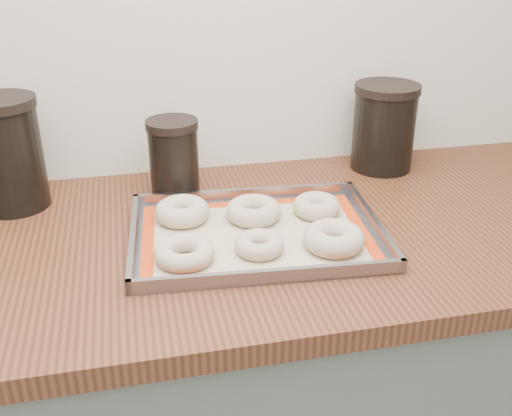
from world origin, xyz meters
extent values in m
cube|color=#5A6559|center=(0.00, 1.68, 0.43)|extent=(3.00, 0.65, 0.86)
cube|color=#5B301B|center=(0.00, 1.68, 0.88)|extent=(3.06, 0.68, 0.04)
cube|color=gray|center=(-0.01, 1.64, 0.90)|extent=(0.48, 0.36, 0.00)
cube|color=gray|center=(0.00, 1.80, 0.91)|extent=(0.46, 0.05, 0.02)
cube|color=gray|center=(-0.02, 1.48, 0.91)|extent=(0.46, 0.05, 0.02)
cube|color=gray|center=(-0.24, 1.66, 0.91)|extent=(0.04, 0.33, 0.02)
cube|color=gray|center=(0.21, 1.62, 0.91)|extent=(0.04, 0.33, 0.02)
cube|color=#C6B793|center=(-0.01, 1.64, 0.90)|extent=(0.44, 0.32, 0.00)
cube|color=red|center=(0.00, 1.77, 0.91)|extent=(0.42, 0.05, 0.00)
cube|color=red|center=(-0.02, 1.51, 0.91)|extent=(0.42, 0.05, 0.00)
cube|color=red|center=(-0.21, 1.66, 0.91)|extent=(0.04, 0.25, 0.00)
cube|color=red|center=(0.19, 1.62, 0.91)|extent=(0.04, 0.25, 0.00)
torus|color=#C0B095|center=(-0.15, 1.57, 0.92)|extent=(0.13, 0.13, 0.03)
torus|color=#C0B095|center=(-0.02, 1.58, 0.92)|extent=(0.11, 0.11, 0.03)
torus|color=#C0B095|center=(0.11, 1.56, 0.92)|extent=(0.13, 0.13, 0.04)
torus|color=#C0B095|center=(-0.14, 1.73, 0.92)|extent=(0.12, 0.12, 0.04)
torus|color=#C0B095|center=(0.00, 1.70, 0.92)|extent=(0.13, 0.13, 0.04)
torus|color=#C0B095|center=(0.12, 1.70, 0.92)|extent=(0.10, 0.10, 0.04)
cylinder|color=black|center=(-0.47, 1.88, 1.00)|extent=(0.14, 0.14, 0.21)
cylinder|color=black|center=(-0.14, 1.86, 0.97)|extent=(0.10, 0.10, 0.15)
cylinder|color=black|center=(-0.14, 1.86, 1.06)|extent=(0.11, 0.11, 0.02)
cylinder|color=black|center=(0.35, 1.91, 0.99)|extent=(0.14, 0.14, 0.18)
cylinder|color=black|center=(0.35, 1.91, 1.09)|extent=(0.15, 0.15, 0.02)
camera|label=1|loc=(-0.23, 0.68, 1.44)|focal=42.00mm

